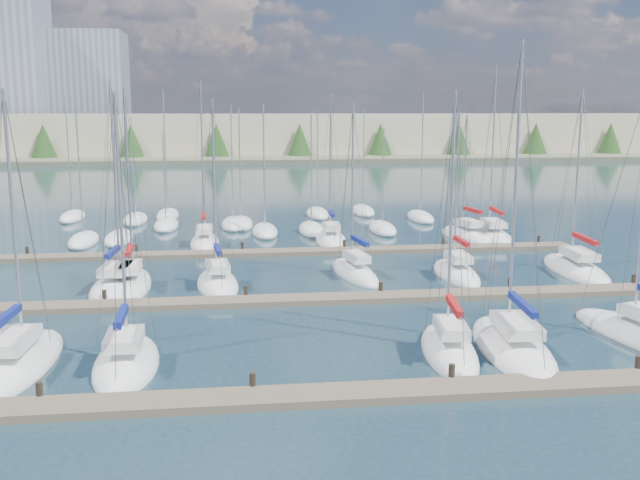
{
  "coord_description": "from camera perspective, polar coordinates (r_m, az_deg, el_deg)",
  "views": [
    {
      "loc": [
        -4.57,
        -23.51,
        10.93
      ],
      "look_at": [
        0.0,
        14.0,
        4.0
      ],
      "focal_mm": 40.0,
      "sensor_mm": 36.0,
      "label": 1
    }
  ],
  "objects": [
    {
      "name": "dock_far",
      "position": [
        54.79,
        -2.02,
        -0.96
      ],
      "size": [
        44.0,
        1.93,
        1.1
      ],
      "color": "#6B5E4C",
      "rests_on": "ground"
    },
    {
      "name": "sailboat_q",
      "position": [
        63.08,
        11.61,
        0.36
      ],
      "size": [
        3.96,
        8.02,
        11.29
      ],
      "rotation": [
        0.0,
        0.0,
        0.17
      ],
      "color": "white",
      "rests_on": "ground"
    },
    {
      "name": "sailboat_l",
      "position": [
        48.45,
        10.85,
        -2.62
      ],
      "size": [
        2.66,
        7.53,
        11.53
      ],
      "rotation": [
        0.0,
        0.0,
        -0.03
      ],
      "color": "white",
      "rests_on": "ground"
    },
    {
      "name": "sailboat_n",
      "position": [
        59.27,
        -9.2,
        -0.18
      ],
      "size": [
        2.44,
        7.79,
        14.06
      ],
      "rotation": [
        0.0,
        0.0,
        0.01
      ],
      "color": "white",
      "rests_on": "ground"
    },
    {
      "name": "dock_near",
      "position": [
        28.08,
        3.02,
        -12.19
      ],
      "size": [
        44.0,
        1.93,
        1.1
      ],
      "color": "#6B5E4C",
      "rests_on": "ground"
    },
    {
      "name": "sailboat_c",
      "position": [
        32.28,
        -15.23,
        -9.44
      ],
      "size": [
        2.99,
        7.43,
        12.42
      ],
      "rotation": [
        0.0,
        0.0,
        0.03
      ],
      "color": "white",
      "rests_on": "ground"
    },
    {
      "name": "dock_mid",
      "position": [
        41.22,
        -0.34,
        -4.76
      ],
      "size": [
        44.0,
        1.93,
        1.1
      ],
      "color": "#6B5E4C",
      "rests_on": "ground"
    },
    {
      "name": "sailboat_j",
      "position": [
        45.28,
        -8.19,
        -3.45
      ],
      "size": [
        3.21,
        7.45,
        12.37
      ],
      "rotation": [
        0.0,
        0.0,
        0.1
      ],
      "color": "white",
      "rests_on": "ground"
    },
    {
      "name": "ground",
      "position": [
        84.35,
        -3.78,
        2.92
      ],
      "size": [
        400.0,
        400.0,
        0.0
      ],
      "primitive_type": "plane",
      "color": "#233B47",
      "rests_on": "ground"
    },
    {
      "name": "sailboat_p",
      "position": [
        59.87,
        0.88,
        0.05
      ],
      "size": [
        2.96,
        7.71,
        12.97
      ],
      "rotation": [
        0.0,
        0.0,
        -0.06
      ],
      "color": "white",
      "rests_on": "ground"
    },
    {
      "name": "sailboat_m",
      "position": [
        51.75,
        19.77,
        -2.23
      ],
      "size": [
        3.7,
        9.66,
        13.03
      ],
      "rotation": [
        0.0,
        0.0,
        -0.08
      ],
      "color": "white",
      "rests_on": "ground"
    },
    {
      "name": "sailboat_d",
      "position": [
        33.24,
        10.29,
        -8.64
      ],
      "size": [
        3.34,
        7.78,
        12.5
      ],
      "rotation": [
        0.0,
        0.0,
        -0.13
      ],
      "color": "white",
      "rests_on": "ground"
    },
    {
      "name": "sailboat_h",
      "position": [
        45.87,
        -15.85,
        -3.57
      ],
      "size": [
        3.55,
        8.18,
        13.46
      ],
      "rotation": [
        0.0,
        0.0,
        -0.06
      ],
      "color": "white",
      "rests_on": "ground"
    },
    {
      "name": "sailboat_e",
      "position": [
        34.31,
        15.14,
        -8.24
      ],
      "size": [
        3.99,
        9.65,
        14.7
      ],
      "rotation": [
        0.0,
        0.0,
        -0.11
      ],
      "color": "white",
      "rests_on": "ground"
    },
    {
      "name": "shoreline",
      "position": [
        173.54,
        -9.95,
        9.08
      ],
      "size": [
        400.0,
        60.0,
        38.0
      ],
      "color": "#666B51",
      "rests_on": "ground"
    },
    {
      "name": "sailboat_i",
      "position": [
        46.12,
        -14.78,
        -3.42
      ],
      "size": [
        2.6,
        8.01,
        13.07
      ],
      "rotation": [
        0.0,
        0.0,
        0.04
      ],
      "color": "white",
      "rests_on": "ground"
    },
    {
      "name": "sailboat_b",
      "position": [
        33.71,
        -23.01,
        -9.08
      ],
      "size": [
        3.27,
        9.26,
        12.54
      ],
      "rotation": [
        0.0,
        0.0,
        -0.05
      ],
      "color": "white",
      "rests_on": "ground"
    },
    {
      "name": "sailboat_r",
      "position": [
        63.53,
        13.56,
        0.36
      ],
      "size": [
        3.59,
        9.73,
        15.36
      ],
      "rotation": [
        0.0,
        0.0,
        -0.09
      ],
      "color": "white",
      "rests_on": "ground"
    },
    {
      "name": "distant_boats",
      "position": [
        68.11,
        -6.67,
        1.33
      ],
      "size": [
        36.93,
        20.75,
        13.3
      ],
      "color": "#9EA0A5",
      "rests_on": "ground"
    },
    {
      "name": "sailboat_k",
      "position": [
        47.79,
        2.8,
        -2.61
      ],
      "size": [
        3.22,
        8.06,
        12.12
      ],
      "rotation": [
        0.0,
        0.0,
        0.14
      ],
      "color": "white",
      "rests_on": "ground"
    }
  ]
}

